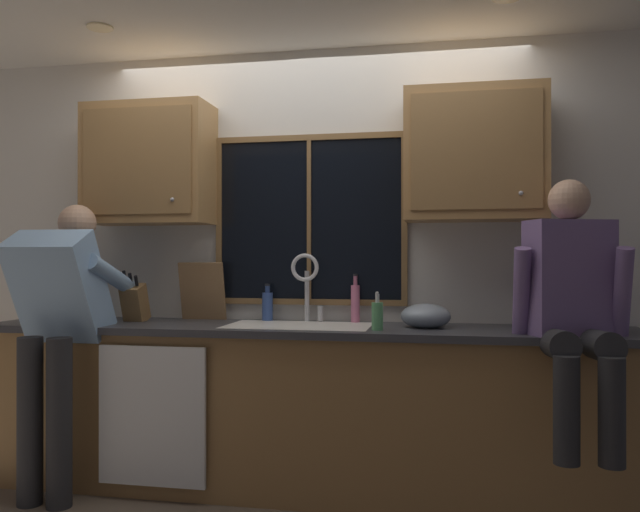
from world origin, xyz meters
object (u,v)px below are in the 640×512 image
Objects in this scene: cutting_board at (202,291)px; bottle_green_glass at (355,302)px; soap_dispenser at (377,315)px; bottle_tall_clear at (267,306)px; person_sitting_on_counter at (573,298)px; mixing_bowl at (426,316)px; knife_block at (135,303)px; person_standing at (58,317)px.

cutting_board is 1.26× the size of bottle_green_glass.
soap_dispenser is 0.91× the size of bottle_tall_clear.
person_sitting_on_counter is at bearing -24.27° from bottle_green_glass.
bottle_tall_clear is at bearing 151.73° from soap_dispenser.
soap_dispenser is at bearing -28.27° from bottle_tall_clear.
mixing_bowl is 1.34× the size of soap_dispenser.
person_sitting_on_counter is 3.92× the size of knife_block.
cutting_board is 1.60× the size of bottle_tall_clear.
bottle_green_glass is at bearing 1.01° from cutting_board.
bottle_tall_clear is (1.01, 0.56, 0.04)m from person_standing.
bottle_green_glass is (1.29, 0.18, 0.01)m from knife_block.
person_standing is at bearing -173.69° from soap_dispenser.
mixing_bowl is (1.35, -0.17, -0.11)m from cutting_board.
bottle_tall_clear reaches higher than soap_dispenser.
soap_dispenser is at bearing -18.19° from cutting_board.
knife_block is at bearing 172.50° from person_sitting_on_counter.
person_standing reaches higher than bottle_tall_clear.
person_standing is 1.99m from mixing_bowl.
bottle_tall_clear is at bearing 1.67° from cutting_board.
person_sitting_on_counter is 2.42m from knife_block.
bottle_tall_clear reaches higher than mixing_bowl.
person_sitting_on_counter is 1.71m from bottle_tall_clear.
bottle_tall_clear is (-0.94, 0.18, 0.03)m from mixing_bowl.
soap_dispenser is at bearing -66.19° from bottle_green_glass.
knife_block is 1.31m from bottle_green_glass.
bottle_green_glass is (-0.41, 0.19, 0.06)m from mixing_bowl.
person_standing is at bearing -123.10° from knife_block.
knife_block reaches higher than bottle_tall_clear.
knife_block is at bearing 179.89° from mixing_bowl.
bottle_tall_clear is at bearing 169.01° from mixing_bowl.
mixing_bowl is 0.95× the size of bottle_green_glass.
cutting_board is at bearing -178.99° from bottle_green_glass.
bottle_tall_clear is (0.76, 0.18, -0.02)m from knife_block.
bottle_tall_clear is at bearing -179.50° from bottle_green_glass.
knife_block reaches higher than mixing_bowl.
knife_block is 0.40m from cutting_board.
bottle_green_glass is at bearing 155.73° from person_sitting_on_counter.
person_sitting_on_counter reaches higher than person_standing.
mixing_bowl is at bearing -7.22° from cutting_board.
cutting_board reaches higher than knife_block.
person_sitting_on_counter is 2.10m from cutting_board.
person_standing is at bearing -168.96° from mixing_bowl.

